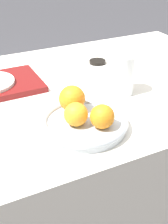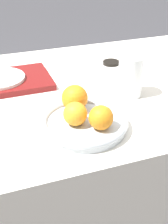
{
  "view_description": "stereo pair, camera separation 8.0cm",
  "coord_description": "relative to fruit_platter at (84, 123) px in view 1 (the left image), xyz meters",
  "views": [
    {
      "loc": [
        -0.27,
        -0.85,
        1.19
      ],
      "look_at": [
        0.04,
        -0.23,
        0.78
      ],
      "focal_mm": 50.0,
      "sensor_mm": 36.0,
      "label": 1
    },
    {
      "loc": [
        -0.19,
        -0.88,
        1.19
      ],
      "look_at": [
        0.04,
        -0.23,
        0.78
      ],
      "focal_mm": 50.0,
      "sensor_mm": 36.0,
      "label": 2
    }
  ],
  "objects": [
    {
      "name": "soy_dish",
      "position": [
        0.25,
        0.39,
        -0.01
      ],
      "size": [
        0.06,
        0.06,
        0.01
      ],
      "color": "black",
      "rests_on": "table"
    },
    {
      "name": "orange_0",
      "position": [
        0.03,
        -0.04,
        0.04
      ],
      "size": [
        0.06,
        0.06,
        0.06
      ],
      "color": "orange",
      "rests_on": "fruit_platter"
    },
    {
      "name": "table",
      "position": [
        -0.04,
        0.23,
        -0.38
      ],
      "size": [
        1.55,
        0.8,
        0.73
      ],
      "color": "silver",
      "rests_on": "ground_plane"
    },
    {
      "name": "water_glass",
      "position": [
        0.2,
        0.13,
        0.05
      ],
      "size": [
        0.07,
        0.07,
        0.13
      ],
      "color": "silver",
      "rests_on": "table"
    },
    {
      "name": "orange_1",
      "position": [
        -0.03,
        -0.0,
        0.04
      ],
      "size": [
        0.06,
        0.06,
        0.06
      ],
      "color": "orange",
      "rests_on": "fruit_platter"
    },
    {
      "name": "fruit_platter",
      "position": [
        0.0,
        0.0,
        0.0
      ],
      "size": [
        0.23,
        0.23,
        0.03
      ],
      "color": "#B2BCC6",
      "rests_on": "table"
    },
    {
      "name": "orange_2",
      "position": [
        -0.0,
        0.07,
        0.04
      ],
      "size": [
        0.07,
        0.07,
        0.07
      ],
      "color": "orange",
      "rests_on": "fruit_platter"
    }
  ]
}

